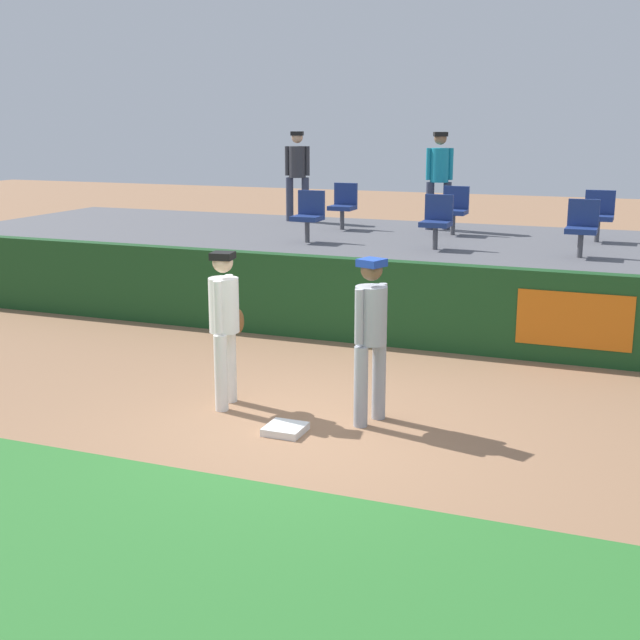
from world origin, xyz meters
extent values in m
plane|color=#936B4C|center=(0.00, 0.00, 0.00)|extent=(60.00, 60.00, 0.00)
cube|color=#2D722D|center=(0.00, -2.74, 0.00)|extent=(18.00, 2.80, 0.01)
cube|color=white|center=(-0.24, -0.11, 0.04)|extent=(0.40, 0.40, 0.08)
cylinder|color=white|center=(-1.25, 0.59, 0.44)|extent=(0.15, 0.15, 0.88)
cylinder|color=white|center=(-1.20, 0.28, 0.44)|extent=(0.15, 0.15, 0.88)
cylinder|color=white|center=(-1.22, 0.44, 1.19)|extent=(0.39, 0.39, 0.62)
sphere|color=beige|center=(-1.22, 0.44, 1.67)|extent=(0.23, 0.23, 0.23)
cube|color=black|center=(-1.22, 0.44, 1.74)|extent=(0.28, 0.28, 0.08)
cylinder|color=white|center=(-1.26, 0.64, 1.21)|extent=(0.09, 0.09, 0.58)
cylinder|color=white|center=(-1.19, 0.23, 1.21)|extent=(0.09, 0.09, 0.58)
ellipsoid|color=brown|center=(-1.16, 0.65, 0.96)|extent=(0.15, 0.22, 0.28)
cylinder|color=#9EA3AD|center=(0.53, 0.67, 0.44)|extent=(0.15, 0.15, 0.88)
cylinder|color=#9EA3AD|center=(0.43, 0.37, 0.44)|extent=(0.15, 0.15, 0.88)
cylinder|color=#9EA3AD|center=(0.48, 0.52, 1.20)|extent=(0.43, 0.43, 0.62)
sphere|color=brown|center=(0.48, 0.52, 1.68)|extent=(0.23, 0.23, 0.23)
cube|color=#193899|center=(0.48, 0.52, 1.76)|extent=(0.31, 0.31, 0.08)
cylinder|color=#9EA3AD|center=(0.55, 0.72, 1.22)|extent=(0.09, 0.09, 0.58)
cylinder|color=#9EA3AD|center=(0.41, 0.33, 1.22)|extent=(0.09, 0.09, 0.58)
cube|color=#19471E|center=(0.00, 3.72, 0.62)|extent=(18.00, 0.24, 1.25)
cube|color=orange|center=(2.32, 3.59, 0.62)|extent=(1.50, 0.02, 0.75)
cube|color=#59595E|center=(0.00, 6.29, 0.62)|extent=(18.00, 4.80, 1.23)
cylinder|color=#4C4C51|center=(2.22, 5.09, 1.43)|extent=(0.08, 0.08, 0.40)
cube|color=navy|center=(2.22, 5.09, 1.63)|extent=(0.45, 0.44, 0.08)
cube|color=navy|center=(2.22, 5.28, 1.87)|extent=(0.45, 0.06, 0.40)
cylinder|color=#4C4C51|center=(0.04, 5.09, 1.43)|extent=(0.08, 0.08, 0.40)
cube|color=navy|center=(0.04, 5.09, 1.63)|extent=(0.44, 0.44, 0.08)
cube|color=navy|center=(0.04, 5.28, 1.87)|extent=(0.44, 0.06, 0.40)
cylinder|color=#4C4C51|center=(-2.16, 6.89, 1.43)|extent=(0.08, 0.08, 0.40)
cube|color=navy|center=(-2.16, 6.89, 1.63)|extent=(0.44, 0.44, 0.08)
cube|color=navy|center=(-2.16, 7.08, 1.87)|extent=(0.44, 0.06, 0.40)
cylinder|color=#4C4C51|center=(-0.09, 6.89, 1.43)|extent=(0.08, 0.08, 0.40)
cube|color=navy|center=(-0.09, 6.89, 1.63)|extent=(0.45, 0.44, 0.08)
cube|color=navy|center=(-0.09, 7.08, 1.87)|extent=(0.45, 0.06, 0.40)
cylinder|color=#4C4C51|center=(2.34, 6.89, 1.43)|extent=(0.08, 0.08, 0.40)
cube|color=navy|center=(2.34, 6.89, 1.63)|extent=(0.48, 0.44, 0.08)
cube|color=navy|center=(2.34, 7.08, 1.87)|extent=(0.48, 0.06, 0.40)
cylinder|color=#4C4C51|center=(-2.12, 5.09, 1.43)|extent=(0.08, 0.08, 0.40)
cube|color=navy|center=(-2.12, 5.09, 1.63)|extent=(0.46, 0.44, 0.08)
cube|color=navy|center=(-2.12, 5.28, 1.87)|extent=(0.46, 0.06, 0.40)
cylinder|color=#33384C|center=(-0.37, 7.60, 1.67)|extent=(0.15, 0.15, 0.87)
cylinder|color=#33384C|center=(-0.66, 7.48, 1.67)|extent=(0.15, 0.15, 0.87)
cylinder|color=teal|center=(-0.52, 7.54, 2.41)|extent=(0.44, 0.44, 0.61)
sphere|color=#8C6647|center=(-0.52, 7.54, 2.88)|extent=(0.23, 0.23, 0.23)
cube|color=black|center=(-0.52, 7.54, 2.96)|extent=(0.31, 0.31, 0.08)
cylinder|color=teal|center=(-0.33, 7.61, 2.43)|extent=(0.09, 0.09, 0.57)
cylinder|color=teal|center=(-0.70, 7.46, 2.43)|extent=(0.09, 0.09, 0.57)
cylinder|color=#33384C|center=(-3.30, 7.86, 1.67)|extent=(0.15, 0.15, 0.86)
cylinder|color=#33384C|center=(-3.60, 7.78, 1.67)|extent=(0.15, 0.15, 0.86)
cylinder|color=#333338|center=(-3.45, 7.82, 2.40)|extent=(0.41, 0.41, 0.61)
sphere|color=tan|center=(-3.45, 7.82, 2.88)|extent=(0.23, 0.23, 0.23)
cube|color=black|center=(-3.45, 7.82, 2.95)|extent=(0.29, 0.29, 0.08)
cylinder|color=#333338|center=(-3.26, 7.87, 2.42)|extent=(0.09, 0.09, 0.57)
cylinder|color=#333338|center=(-3.64, 7.77, 2.42)|extent=(0.09, 0.09, 0.57)
camera|label=1|loc=(3.16, -7.77, 3.20)|focal=47.45mm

